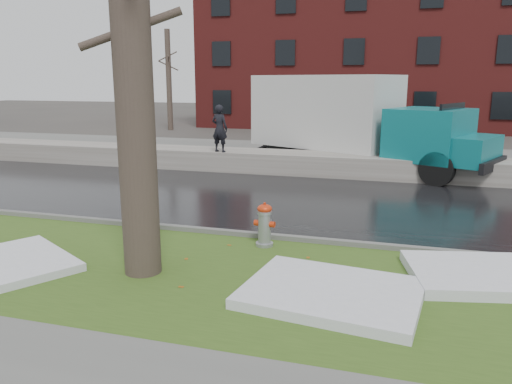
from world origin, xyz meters
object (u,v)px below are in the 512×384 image
(tree, at_px, (131,34))
(box_truck, at_px, (350,120))
(fire_hydrant, at_px, (265,223))
(worker, at_px, (220,128))

(tree, bearing_deg, box_truck, 79.17)
(fire_hydrant, height_order, box_truck, box_truck)
(box_truck, bearing_deg, tree, -76.09)
(tree, xyz_separation_m, worker, (-2.13, 9.52, -2.39))
(fire_hydrant, distance_m, box_truck, 9.87)
(fire_hydrant, xyz_separation_m, box_truck, (0.59, 9.76, 1.32))
(fire_hydrant, relative_size, tree, 0.11)
(box_truck, height_order, worker, box_truck)
(box_truck, bearing_deg, fire_hydrant, -68.72)
(fire_hydrant, height_order, tree, tree)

